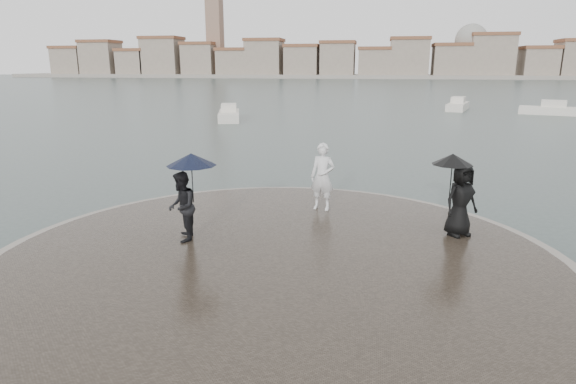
# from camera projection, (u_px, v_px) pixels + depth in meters

# --- Properties ---
(ground) EXTENTS (400.00, 400.00, 0.00)m
(ground) POSITION_uv_depth(u_px,v_px,m) (228.00, 371.00, 6.98)
(ground) COLOR #2B3835
(ground) RESTS_ON ground
(kerb_ring) EXTENTS (12.50, 12.50, 0.32)m
(kerb_ring) POSITION_uv_depth(u_px,v_px,m) (277.00, 266.00, 10.27)
(kerb_ring) COLOR gray
(kerb_ring) RESTS_ON ground
(quay_tip) EXTENTS (11.90, 11.90, 0.36)m
(quay_tip) POSITION_uv_depth(u_px,v_px,m) (277.00, 265.00, 10.27)
(quay_tip) COLOR #2D261E
(quay_tip) RESTS_ON ground
(statue) EXTENTS (0.76, 0.58, 1.88)m
(statue) POSITION_uv_depth(u_px,v_px,m) (323.00, 177.00, 13.36)
(statue) COLOR silver
(statue) RESTS_ON quay_tip
(visitor_left) EXTENTS (1.23, 1.13, 2.04)m
(visitor_left) POSITION_uv_depth(u_px,v_px,m) (185.00, 192.00, 10.92)
(visitor_left) COLOR black
(visitor_left) RESTS_ON quay_tip
(visitor_right) EXTENTS (1.23, 1.04, 1.95)m
(visitor_right) POSITION_uv_depth(u_px,v_px,m) (459.00, 191.00, 11.30)
(visitor_right) COLOR black
(visitor_right) RESTS_ON quay_tip
(far_skyline) EXTENTS (260.00, 20.00, 37.00)m
(far_skyline) POSITION_uv_depth(u_px,v_px,m) (355.00, 61.00, 159.41)
(far_skyline) COLOR gray
(far_skyline) RESTS_ON ground
(boats) EXTENTS (31.54, 18.49, 1.50)m
(boats) POSITION_uv_depth(u_px,v_px,m) (421.00, 110.00, 43.01)
(boats) COLOR silver
(boats) RESTS_ON ground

